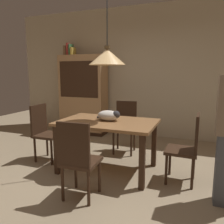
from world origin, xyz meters
TOP-DOWN VIEW (x-y plane):
  - ground at (0.00, 0.00)m, footprint 10.00×10.00m
  - back_wall at (0.00, 2.65)m, footprint 6.40×0.10m
  - dining_table at (0.01, 0.53)m, footprint 1.40×0.90m
  - chair_near_front at (0.01, -0.35)m, footprint 0.42×0.42m
  - chair_far_back at (0.00, 1.41)m, footprint 0.44×0.44m
  - chair_left_side at (-1.12, 0.53)m, footprint 0.40×0.40m
  - chair_right_side at (1.14, 0.53)m, footprint 0.41×0.41m
  - cat_sleeping at (0.02, 0.57)m, footprint 0.39×0.23m
  - pendant_lamp at (0.01, 0.53)m, footprint 0.52×0.52m
  - hutch_bookcase at (-1.35, 2.32)m, footprint 1.12×0.45m
  - book_brown_thick at (-1.76, 2.32)m, footprint 0.06×0.24m
  - book_red_tall at (-1.70, 2.32)m, footprint 0.04×0.22m
  - book_green_slim at (-1.65, 2.32)m, footprint 0.03×0.20m
  - book_yellow_short at (-1.60, 2.32)m, footprint 0.04×0.20m

SIDE VIEW (x-z plane):
  - ground at x=0.00m, z-range 0.00..0.00m
  - chair_near_front at x=0.01m, z-range 0.05..0.98m
  - chair_far_back at x=0.00m, z-range 0.05..0.98m
  - chair_left_side at x=-1.12m, z-range 0.05..0.98m
  - chair_right_side at x=1.14m, z-range 0.05..0.98m
  - dining_table at x=0.01m, z-range 0.27..1.02m
  - cat_sleeping at x=0.02m, z-range 0.75..0.90m
  - hutch_bookcase at x=-1.35m, z-range -0.04..1.81m
  - back_wall at x=0.00m, z-range 0.00..2.90m
  - pendant_lamp at x=0.01m, z-range 1.01..2.31m
  - book_yellow_short at x=-1.60m, z-range 1.85..2.03m
  - book_brown_thick at x=-1.76m, z-range 1.85..2.07m
  - book_green_slim at x=-1.65m, z-range 1.85..2.11m
  - book_red_tall at x=-1.70m, z-range 1.85..2.13m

